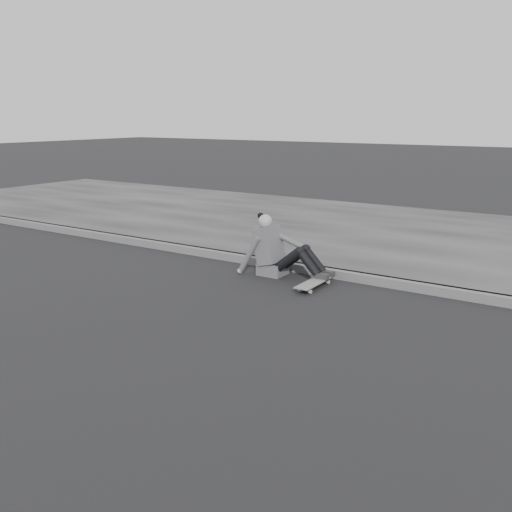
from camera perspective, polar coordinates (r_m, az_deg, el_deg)
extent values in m
plane|color=black|center=(6.08, -4.24, -7.56)|extent=(80.00, 80.00, 0.00)
cube|color=#555555|center=(8.15, 6.78, -1.56)|extent=(24.00, 0.16, 0.12)
cube|color=#343434|center=(10.88, 13.90, 2.03)|extent=(24.00, 6.00, 0.12)
cylinder|color=#9D9D98|center=(7.40, 4.42, -3.38)|extent=(0.03, 0.05, 0.05)
cylinder|color=#9D9D98|center=(7.33, 5.45, -3.57)|extent=(0.03, 0.05, 0.05)
cylinder|color=#9D9D98|center=(7.84, 6.25, -2.42)|extent=(0.03, 0.05, 0.05)
cylinder|color=#9D9D98|center=(7.78, 7.23, -2.59)|extent=(0.03, 0.05, 0.05)
cube|color=#333336|center=(7.36, 4.93, -3.26)|extent=(0.16, 0.04, 0.03)
cube|color=#333336|center=(7.80, 6.74, -2.31)|extent=(0.16, 0.04, 0.03)
cube|color=slate|center=(7.57, 5.87, -2.59)|extent=(0.20, 0.78, 0.02)
cube|color=#4D4D4F|center=(8.15, 1.68, -1.25)|extent=(0.36, 0.34, 0.18)
cube|color=#4D4D4F|center=(8.11, 1.28, 1.14)|extent=(0.37, 0.40, 0.57)
cube|color=#4D4D4F|center=(8.15, 0.51, 2.08)|extent=(0.14, 0.30, 0.20)
cylinder|color=#969696|center=(8.08, 0.99, 2.85)|extent=(0.09, 0.09, 0.08)
sphere|color=#969696|center=(8.07, 0.93, 3.48)|extent=(0.20, 0.20, 0.20)
sphere|color=black|center=(8.12, 0.47, 4.05)|extent=(0.09, 0.09, 0.09)
cylinder|color=black|center=(7.87, 3.31, -0.35)|extent=(0.43, 0.13, 0.39)
cylinder|color=black|center=(8.03, 3.95, -0.08)|extent=(0.43, 0.13, 0.39)
cylinder|color=black|center=(7.74, 5.24, -0.68)|extent=(0.35, 0.11, 0.36)
cylinder|color=black|center=(7.89, 5.85, -0.40)|extent=(0.35, 0.11, 0.36)
sphere|color=black|center=(7.76, 4.38, 0.46)|extent=(0.13, 0.13, 0.13)
sphere|color=black|center=(7.92, 5.01, 0.71)|extent=(0.13, 0.13, 0.13)
cube|color=#2A2A2A|center=(7.70, 6.43, -2.00)|extent=(0.24, 0.08, 0.07)
cube|color=#2A2A2A|center=(7.85, 7.02, -1.69)|extent=(0.24, 0.08, 0.07)
cylinder|color=#4D4D4F|center=(8.07, -0.72, 0.07)|extent=(0.38, 0.08, 0.58)
sphere|color=#969696|center=(8.21, -1.62, -1.50)|extent=(0.08, 0.08, 0.08)
cylinder|color=#4D4D4F|center=(8.11, 3.32, 1.56)|extent=(0.48, 0.08, 0.21)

